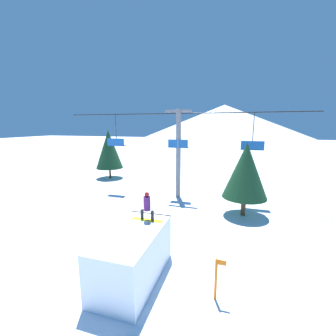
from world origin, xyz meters
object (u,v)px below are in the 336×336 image
at_px(snow_ramp, 133,255).
at_px(trail_marker, 216,278).
at_px(snowboarder, 147,206).
at_px(pine_tree_near, 246,171).

distance_m(snow_ramp, trail_marker, 3.55).
height_order(snow_ramp, trail_marker, snow_ramp).
bearing_deg(snow_ramp, trail_marker, -3.03).
relative_size(snowboarder, trail_marker, 0.87).
bearing_deg(trail_marker, snow_ramp, 176.97).
distance_m(pine_tree_near, trail_marker, 9.44).
height_order(pine_tree_near, trail_marker, pine_tree_near).
xyz_separation_m(snow_ramp, pine_tree_near, (4.74, 8.84, 2.29)).
bearing_deg(snow_ramp, snowboarder, 83.27).
relative_size(pine_tree_near, trail_marker, 3.15).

